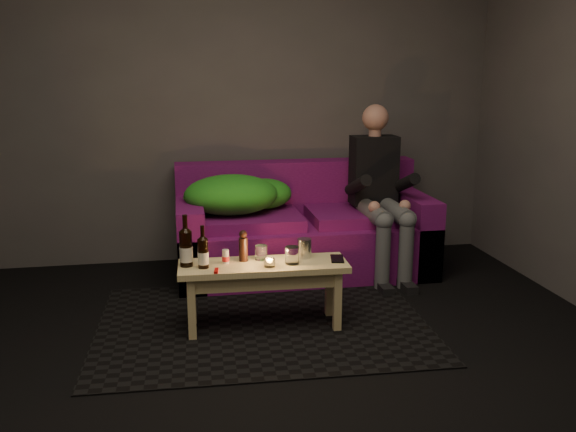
{
  "coord_description": "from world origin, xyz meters",
  "views": [
    {
      "loc": [
        -0.51,
        -2.55,
        1.5
      ],
      "look_at": [
        0.21,
        1.44,
        0.52
      ],
      "focal_mm": 38.0,
      "sensor_mm": 36.0,
      "label": 1
    }
  ],
  "objects_px": {
    "person": "(380,188)",
    "coffee_table": "(263,275)",
    "steel_cup": "(304,248)",
    "beer_bottle_b": "(203,252)",
    "sofa": "(303,233)",
    "beer_bottle_a": "(186,247)"
  },
  "relations": [
    {
      "from": "person",
      "to": "coffee_table",
      "type": "distance_m",
      "value": 1.35
    },
    {
      "from": "coffee_table",
      "to": "steel_cup",
      "type": "xyz_separation_m",
      "value": [
        0.26,
        0.06,
        0.13
      ]
    },
    {
      "from": "person",
      "to": "coffee_table",
      "type": "relative_size",
      "value": 1.26
    },
    {
      "from": "person",
      "to": "beer_bottle_b",
      "type": "relative_size",
      "value": 5.04
    },
    {
      "from": "sofa",
      "to": "person",
      "type": "xyz_separation_m",
      "value": [
        0.55,
        -0.15,
        0.36
      ]
    },
    {
      "from": "steel_cup",
      "to": "beer_bottle_a",
      "type": "bearing_deg",
      "value": -176.94
    },
    {
      "from": "person",
      "to": "coffee_table",
      "type": "xyz_separation_m",
      "value": [
        -0.99,
        -0.86,
        -0.32
      ]
    },
    {
      "from": "coffee_table",
      "to": "beer_bottle_b",
      "type": "xyz_separation_m",
      "value": [
        -0.35,
        -0.02,
        0.16
      ]
    },
    {
      "from": "person",
      "to": "beer_bottle_a",
      "type": "relative_size",
      "value": 4.15
    },
    {
      "from": "coffee_table",
      "to": "beer_bottle_b",
      "type": "distance_m",
      "value": 0.38
    },
    {
      "from": "beer_bottle_a",
      "to": "steel_cup",
      "type": "relative_size",
      "value": 2.59
    },
    {
      "from": "beer_bottle_b",
      "to": "person",
      "type": "bearing_deg",
      "value": 33.56
    },
    {
      "from": "beer_bottle_b",
      "to": "steel_cup",
      "type": "bearing_deg",
      "value": 8.33
    },
    {
      "from": "coffee_table",
      "to": "beer_bottle_b",
      "type": "relative_size",
      "value": 4.0
    },
    {
      "from": "sofa",
      "to": "steel_cup",
      "type": "height_order",
      "value": "sofa"
    },
    {
      "from": "sofa",
      "to": "beer_bottle_a",
      "type": "xyz_separation_m",
      "value": [
        -0.88,
        -0.99,
        0.22
      ]
    },
    {
      "from": "sofa",
      "to": "beer_bottle_b",
      "type": "distance_m",
      "value": 1.32
    },
    {
      "from": "coffee_table",
      "to": "person",
      "type": "bearing_deg",
      "value": 41.11
    },
    {
      "from": "sofa",
      "to": "beer_bottle_a",
      "type": "height_order",
      "value": "sofa"
    },
    {
      "from": "sofa",
      "to": "steel_cup",
      "type": "bearing_deg",
      "value": -100.95
    },
    {
      "from": "sofa",
      "to": "beer_bottle_b",
      "type": "relative_size",
      "value": 7.55
    },
    {
      "from": "beer_bottle_a",
      "to": "person",
      "type": "bearing_deg",
      "value": 30.29
    }
  ]
}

